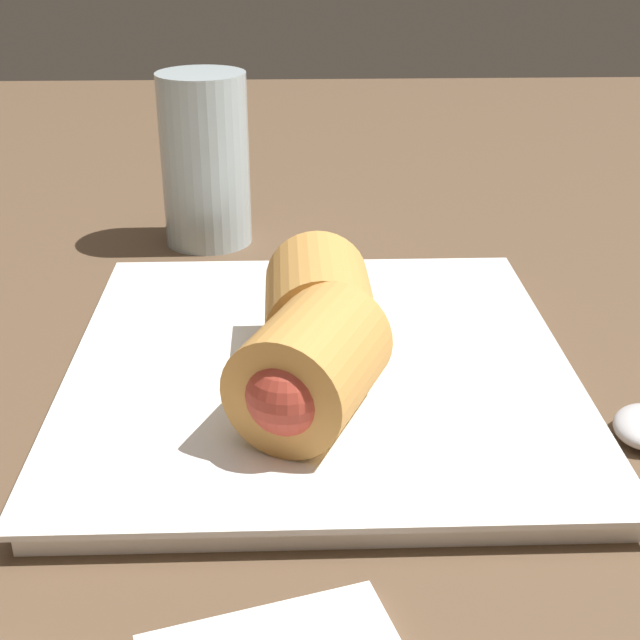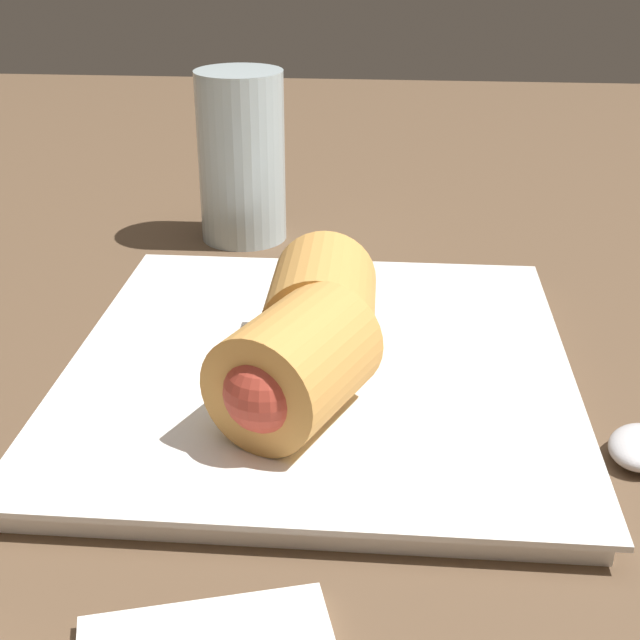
{
  "view_description": "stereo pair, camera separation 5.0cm",
  "coord_description": "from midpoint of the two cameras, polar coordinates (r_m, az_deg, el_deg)",
  "views": [
    {
      "loc": [
        -41.41,
        1.44,
        26.41
      ],
      "look_at": [
        1.35,
        -0.01,
        5.84
      ],
      "focal_mm": 50.0,
      "sensor_mm": 36.0,
      "label": 1
    },
    {
      "loc": [
        -41.29,
        -3.57,
        26.41
      ],
      "look_at": [
        1.35,
        -0.01,
        5.84
      ],
      "focal_mm": 50.0,
      "sensor_mm": 36.0,
      "label": 2
    }
  ],
  "objects": [
    {
      "name": "table_surface",
      "position": [
        0.49,
        2.82,
        -5.92
      ],
      "size": [
        180.0,
        140.0,
        2.0
      ],
      "color": "brown",
      "rests_on": "ground"
    },
    {
      "name": "serving_plate",
      "position": [
        0.49,
        2.94,
        -3.33
      ],
      "size": [
        28.86,
        26.94,
        1.5
      ],
      "color": "white",
      "rests_on": "table_surface"
    },
    {
      "name": "roll_front_left",
      "position": [
        0.41,
        1.53,
        -3.3
      ],
      "size": [
        8.89,
        8.21,
        5.84
      ],
      "color": "#D19347",
      "rests_on": "serving_plate"
    },
    {
      "name": "roll_front_right",
      "position": [
        0.47,
        3.32,
        0.65
      ],
      "size": [
        8.2,
        5.93,
        5.84
      ],
      "color": "#D19347",
      "rests_on": "serving_plate"
    },
    {
      "name": "drinking_glass",
      "position": [
        0.68,
        -2.92,
        10.34
      ],
      "size": [
        6.57,
        6.57,
        12.81
      ],
      "color": "silver",
      "rests_on": "table_surface"
    }
  ]
}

